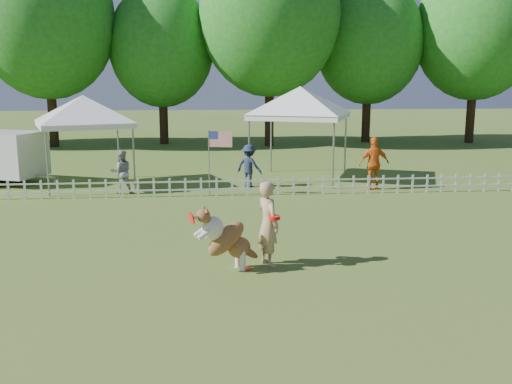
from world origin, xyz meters
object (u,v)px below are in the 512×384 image
spectator_c (374,163)px  flag_pole (209,163)px  dog (227,239)px  spectator_b (249,166)px  frisbee_on_turf (246,269)px  handler (268,224)px  spectator_a (122,172)px  canopy_tent_left (85,142)px  canopy_tent_right (300,135)px

spectator_c → flag_pole: bearing=1.6°
dog → spectator_b: size_ratio=0.88×
frisbee_on_turf → flag_pole: flag_pole is taller
handler → flag_pole: 7.32m
handler → spectator_a: (-3.99, 7.76, -0.14)m
flag_pole → canopy_tent_left: bearing=169.3°
flag_pole → dog: bearing=-73.4°
handler → spectator_c: size_ratio=0.97×
canopy_tent_left → canopy_tent_right: size_ratio=0.92×
canopy_tent_left → spectator_a: 2.20m
canopy_tent_left → canopy_tent_right: 7.70m
frisbee_on_turf → spectator_b: spectator_b is taller
dog → spectator_c: spectator_c is taller
flag_pole → spectator_c: 5.62m
handler → spectator_a: handler is taller
dog → spectator_a: bearing=90.7°
spectator_b → handler: bearing=122.9°
handler → spectator_a: 8.73m
flag_pole → spectator_a: bearing=-176.2°
canopy_tent_left → spectator_b: 5.77m
flag_pole → spectator_c: (5.59, 0.54, -0.17)m
dog → spectator_c: bearing=35.9°
dog → flag_pole: bearing=71.5°
flag_pole → spectator_b: (1.40, 1.36, -0.32)m
frisbee_on_turf → spectator_a: spectator_a is taller
dog → flag_pole: (-0.30, 7.51, 0.41)m
handler → frisbee_on_turf: size_ratio=8.25×
dog → flag_pole: size_ratio=0.62×
dog → frisbee_on_turf: 0.75m
canopy_tent_left → frisbee_on_turf: bearing=-81.4°
frisbee_on_turf → flag_pole: size_ratio=0.10×
spectator_b → spectator_a: bearing=45.7°
canopy_tent_right → dog: bearing=-85.3°
dog → canopy_tent_right: canopy_tent_right is taller
canopy_tent_left → spectator_b: size_ratio=2.09×
frisbee_on_turf → canopy_tent_left: (-4.95, 9.45, 1.54)m
handler → dog: size_ratio=1.32×
frisbee_on_turf → spectator_a: 8.75m
handler → canopy_tent_left: size_ratio=0.56×
frisbee_on_turf → spectator_b: (0.72, 8.81, 0.73)m
handler → frisbee_on_turf: bearing=91.8°
frisbee_on_turf → spectator_b: size_ratio=0.14×
spectator_a → spectator_b: spectator_b is taller
spectator_a → spectator_c: bearing=164.5°
canopy_tent_right → spectator_c: canopy_tent_right is taller
handler → spectator_a: bearing=3.7°
dog → frisbee_on_turf: dog is taller
flag_pole → frisbee_on_turf: bearing=-70.5°
dog → canopy_tent_left: bearing=94.9°
dog → spectator_c: size_ratio=0.74×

